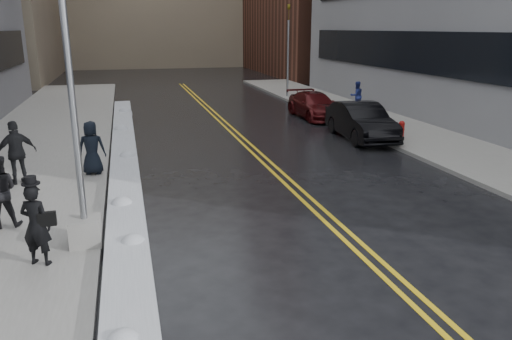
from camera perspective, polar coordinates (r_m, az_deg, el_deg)
ground at (r=10.03m, az=0.10°, el=-11.82°), size 160.00×160.00×0.00m
sidewalk_west at (r=19.46m, az=-24.55°, el=0.82°), size 5.50×50.00×0.15m
sidewalk_east at (r=22.74m, az=18.37°, el=3.48°), size 4.00×50.00×0.15m
lane_line_left at (r=19.71m, az=-0.72°, el=2.26°), size 0.12×50.00×0.01m
lane_line_right at (r=19.78m, az=0.12°, el=2.31°), size 0.12×50.00×0.01m
snow_ridge at (r=17.18m, az=-14.78°, el=0.23°), size 0.90×30.00×0.34m
lamppost at (r=10.84m, az=-19.89°, el=3.61°), size 0.65×0.65×7.62m
fire_hydrant at (r=22.12m, az=16.29°, el=4.58°), size 0.26×0.26×0.73m
traffic_signal at (r=34.34m, az=3.69°, el=13.82°), size 0.16×0.20×6.00m
pedestrian_fedora at (r=10.67m, az=-23.84°, el=-5.75°), size 0.71×0.60×1.66m
pedestrian_c at (r=16.67m, az=-18.27°, el=2.43°), size 0.90×0.65×1.71m
pedestrian_d at (r=16.43m, az=-25.65°, el=1.81°), size 1.21×0.87×1.91m
pedestrian_east at (r=29.15m, az=11.42°, el=8.33°), size 0.80×0.64×1.60m
car_black at (r=22.06m, az=11.90°, el=5.47°), size 1.93×4.85×1.57m
car_maroon at (r=27.04m, az=6.70°, el=7.35°), size 1.96×4.65×1.34m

